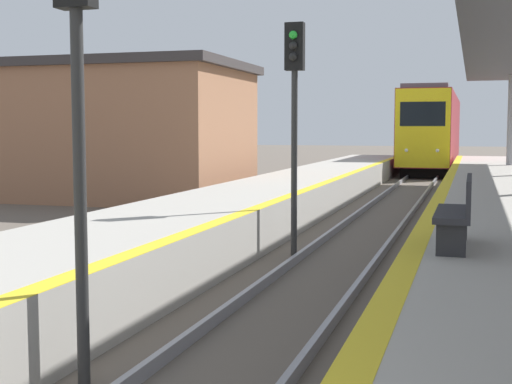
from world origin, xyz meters
The scene contains 5 objects.
train centered at (0.00, 43.73, 2.36)m, with size 2.64×20.77×4.65m.
signal_near centered at (-1.18, 4.46, 3.13)m, with size 0.36×0.31×4.48m.
signal_mid centered at (-0.95, 11.92, 3.13)m, with size 0.36×0.31×4.48m.
bench centered at (2.19, 8.05, 1.43)m, with size 0.44×1.71×0.92m.
station_building centered at (-9.77, 21.39, 2.39)m, with size 9.01×6.35×4.76m.
Camera 1 is at (2.35, -1.43, 2.48)m, focal length 50.00 mm.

